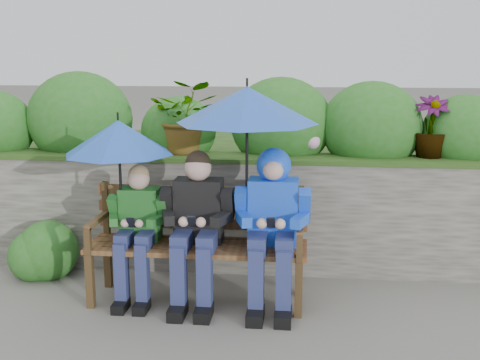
# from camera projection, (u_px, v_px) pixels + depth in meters

# --- Properties ---
(ground) EXTENTS (60.00, 60.00, 0.00)m
(ground) POSITION_uv_depth(u_px,v_px,m) (239.00, 300.00, 4.76)
(ground) COLOR slate
(ground) RESTS_ON ground
(garden_backdrop) EXTENTS (8.00, 2.88, 1.81)m
(garden_backdrop) POSITION_uv_depth(u_px,v_px,m) (243.00, 180.00, 6.20)
(garden_backdrop) COLOR #5D5A50
(garden_backdrop) RESTS_ON ground
(park_bench) EXTENTS (1.70, 0.50, 0.90)m
(park_bench) POSITION_uv_depth(u_px,v_px,m) (199.00, 236.00, 4.72)
(park_bench) COLOR #46321A
(park_bench) RESTS_ON ground
(boy_left) EXTENTS (0.46, 0.53, 1.07)m
(boy_left) POSITION_uv_depth(u_px,v_px,m) (137.00, 225.00, 4.67)
(boy_left) COLOR #317034
(boy_left) RESTS_ON ground
(boy_middle) EXTENTS (0.55, 0.64, 1.19)m
(boy_middle) POSITION_uv_depth(u_px,v_px,m) (197.00, 221.00, 4.60)
(boy_middle) COLOR black
(boy_middle) RESTS_ON ground
(boy_right) EXTENTS (0.57, 0.69, 1.21)m
(boy_right) POSITION_uv_depth(u_px,v_px,m) (273.00, 216.00, 4.54)
(boy_right) COLOR blue
(boy_right) RESTS_ON ground
(umbrella_left) EXTENTS (0.85, 0.85, 0.80)m
(umbrella_left) POSITION_uv_depth(u_px,v_px,m) (119.00, 137.00, 4.57)
(umbrella_left) COLOR blue
(umbrella_left) RESTS_ON ground
(umbrella_right) EXTENTS (1.07, 1.07, 1.04)m
(umbrella_right) POSITION_uv_depth(u_px,v_px,m) (247.00, 105.00, 4.42)
(umbrella_right) COLOR blue
(umbrella_right) RESTS_ON ground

